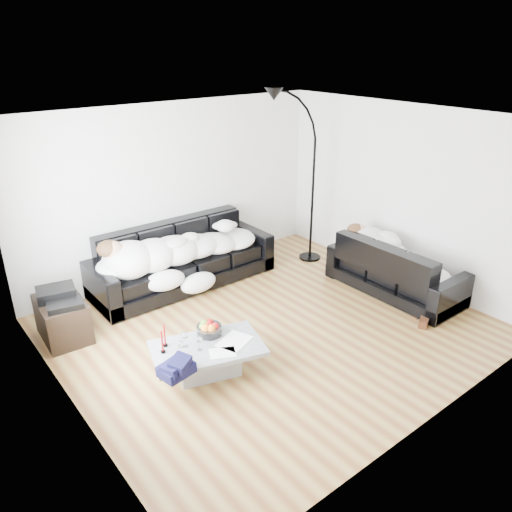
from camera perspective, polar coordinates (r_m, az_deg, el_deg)
ground at (r=6.47m, az=1.67°, el=-8.16°), size 5.00×5.00×0.00m
wall_back at (r=7.65m, az=-9.19°, el=7.37°), size 5.00×0.02×2.60m
wall_left at (r=4.81m, az=-21.70°, el=-4.23°), size 0.02×4.50×2.60m
wall_right at (r=7.66m, az=16.38°, el=6.73°), size 0.02×4.50×2.60m
ceiling at (r=5.55m, az=1.99°, el=15.26°), size 5.00×5.00×0.00m
sofa_back at (r=7.44m, az=-8.33°, el=-0.04°), size 2.74×0.95×0.90m
sofa_right at (r=7.43m, az=15.68°, el=-1.21°), size 0.83×1.95×0.79m
sleeper_back at (r=7.32m, az=-8.22°, el=1.30°), size 2.32×0.80×0.46m
sleeper_right at (r=7.34m, az=15.87°, el=0.41°), size 0.70×1.67×0.41m
teal_cushion at (r=7.59m, az=12.06°, el=2.39°), size 0.42×0.38×0.20m
coffee_table at (r=5.61m, az=-5.52°, el=-11.70°), size 1.34×1.01×0.35m
fruit_bowl at (r=5.66m, az=-5.38°, el=-8.15°), size 0.36×0.36×0.17m
wine_glass_a at (r=5.49m, az=-8.14°, el=-9.43°), size 0.08×0.08×0.18m
wine_glass_b at (r=5.35m, az=-8.56°, el=-10.41°), size 0.08×0.08×0.18m
wine_glass_c at (r=5.42m, az=-6.48°, el=-9.91°), size 0.07×0.07×0.16m
candle_left at (r=5.41m, az=-10.67°, el=-9.64°), size 0.05×0.05×0.27m
candle_right at (r=5.50m, az=-10.40°, el=-8.94°), size 0.06×0.06×0.27m
newspaper_a at (r=5.56m, az=-2.49°, el=-9.68°), size 0.45×0.40×0.01m
newspaper_b at (r=5.39m, az=-3.85°, el=-10.96°), size 0.34×0.30×0.01m
navy_jacket at (r=5.03m, az=-9.07°, el=-11.83°), size 0.39×0.34×0.17m
shoes at (r=6.95m, az=18.58°, el=-6.56°), size 0.56×0.46×0.11m
av_cabinet at (r=6.59m, az=-21.22°, el=-6.72°), size 0.55×0.77×0.51m
stereo at (r=6.44m, az=-21.63°, el=-4.25°), size 0.50×0.42×0.13m
floor_lamp at (r=8.05m, az=6.53°, el=7.78°), size 0.90×0.37×2.45m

